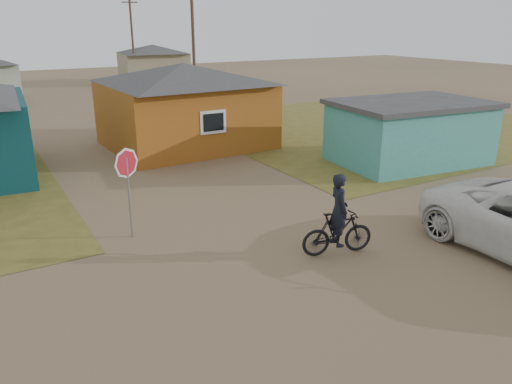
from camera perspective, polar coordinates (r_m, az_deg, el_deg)
ground at (r=11.88m, az=7.58°, el=-10.00°), size 120.00×120.00×0.00m
grass_ne at (r=30.00m, az=13.77°, el=7.42°), size 20.00×18.00×0.00m
house_yellow at (r=24.18m, az=-8.09°, el=9.92°), size 7.72×6.76×3.90m
shed_turquoise at (r=22.14m, az=17.12°, el=6.62°), size 6.71×4.93×2.60m
house_beige_east at (r=51.03m, az=-11.64°, el=14.23°), size 6.95×6.05×3.60m
utility_pole_near at (r=32.85m, az=-7.15°, el=16.04°), size 1.40×0.20×8.00m
utility_pole_far at (r=48.23m, az=-13.93°, el=16.54°), size 1.40×0.20×8.00m
stop_sign at (r=13.81m, az=-14.50°, el=2.16°), size 0.83×0.12×2.56m
cyclist at (r=12.90m, az=9.34°, el=-3.79°), size 1.99×1.01×2.17m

